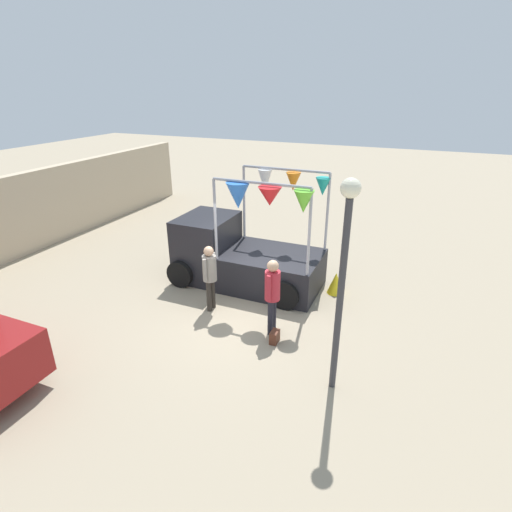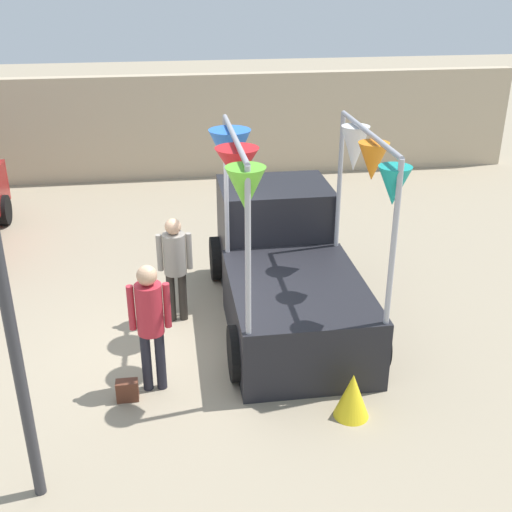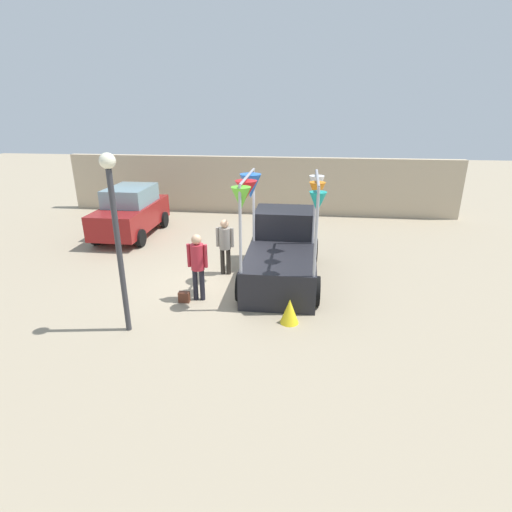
{
  "view_description": "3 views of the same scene",
  "coord_description": "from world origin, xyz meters",
  "px_view_note": "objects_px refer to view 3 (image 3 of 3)",
  "views": [
    {
      "loc": [
        -7.68,
        -3.71,
        5.21
      ],
      "look_at": [
        0.77,
        -0.13,
        1.24
      ],
      "focal_mm": 28.0,
      "sensor_mm": 36.0,
      "label": 1
    },
    {
      "loc": [
        -0.17,
        -8.12,
        5.11
      ],
      "look_at": [
        1.02,
        -0.0,
        1.34
      ],
      "focal_mm": 45.0,
      "sensor_mm": 36.0,
      "label": 2
    },
    {
      "loc": [
        2.15,
        -10.2,
        4.77
      ],
      "look_at": [
        0.97,
        -0.62,
        1.13
      ],
      "focal_mm": 28.0,
      "sensor_mm": 36.0,
      "label": 3
    }
  ],
  "objects_px": {
    "person_vendor": "(225,242)",
    "handbag": "(184,297)",
    "vendor_truck": "(282,248)",
    "folded_kite_bundle_sunflower": "(290,311)",
    "parked_car": "(131,212)",
    "person_customer": "(197,261)",
    "street_lamp": "(115,221)"
  },
  "relations": [
    {
      "from": "person_vendor",
      "to": "handbag",
      "type": "height_order",
      "value": "person_vendor"
    },
    {
      "from": "vendor_truck",
      "to": "folded_kite_bundle_sunflower",
      "type": "height_order",
      "value": "vendor_truck"
    },
    {
      "from": "parked_car",
      "to": "person_vendor",
      "type": "relative_size",
      "value": 2.36
    },
    {
      "from": "vendor_truck",
      "to": "parked_car",
      "type": "xyz_separation_m",
      "value": [
        -6.04,
        3.34,
        0.06
      ]
    },
    {
      "from": "person_customer",
      "to": "folded_kite_bundle_sunflower",
      "type": "bearing_deg",
      "value": -20.98
    },
    {
      "from": "handbag",
      "to": "folded_kite_bundle_sunflower",
      "type": "xyz_separation_m",
      "value": [
        2.75,
        -0.72,
        0.16
      ]
    },
    {
      "from": "person_vendor",
      "to": "street_lamp",
      "type": "xyz_separation_m",
      "value": [
        -1.57,
        -3.43,
        1.54
      ]
    },
    {
      "from": "parked_car",
      "to": "person_customer",
      "type": "xyz_separation_m",
      "value": [
        4.0,
        -5.13,
        0.14
      ]
    },
    {
      "from": "parked_car",
      "to": "person_customer",
      "type": "relative_size",
      "value": 2.24
    },
    {
      "from": "person_vendor",
      "to": "vendor_truck",
      "type": "bearing_deg",
      "value": 1.07
    },
    {
      "from": "vendor_truck",
      "to": "street_lamp",
      "type": "bearing_deg",
      "value": -133.16
    },
    {
      "from": "vendor_truck",
      "to": "street_lamp",
      "type": "height_order",
      "value": "street_lamp"
    },
    {
      "from": "vendor_truck",
      "to": "parked_car",
      "type": "distance_m",
      "value": 6.9
    },
    {
      "from": "handbag",
      "to": "vendor_truck",
      "type": "bearing_deg",
      "value": 39.8
    },
    {
      "from": "person_customer",
      "to": "street_lamp",
      "type": "distance_m",
      "value": 2.54
    },
    {
      "from": "vendor_truck",
      "to": "handbag",
      "type": "relative_size",
      "value": 14.66
    },
    {
      "from": "person_vendor",
      "to": "folded_kite_bundle_sunflower",
      "type": "height_order",
      "value": "person_vendor"
    },
    {
      "from": "vendor_truck",
      "to": "handbag",
      "type": "distance_m",
      "value": 3.2
    },
    {
      "from": "vendor_truck",
      "to": "person_vendor",
      "type": "bearing_deg",
      "value": -178.93
    },
    {
      "from": "folded_kite_bundle_sunflower",
      "to": "person_customer",
      "type": "bearing_deg",
      "value": 159.02
    },
    {
      "from": "vendor_truck",
      "to": "parked_car",
      "type": "bearing_deg",
      "value": 151.05
    },
    {
      "from": "street_lamp",
      "to": "folded_kite_bundle_sunflower",
      "type": "height_order",
      "value": "street_lamp"
    },
    {
      "from": "parked_car",
      "to": "handbag",
      "type": "bearing_deg",
      "value": -55.61
    },
    {
      "from": "person_customer",
      "to": "handbag",
      "type": "xyz_separation_m",
      "value": [
        -0.35,
        -0.2,
        -0.95
      ]
    },
    {
      "from": "person_customer",
      "to": "parked_car",
      "type": "bearing_deg",
      "value": 127.93
    },
    {
      "from": "folded_kite_bundle_sunflower",
      "to": "person_vendor",
      "type": "bearing_deg",
      "value": 127.26
    },
    {
      "from": "person_vendor",
      "to": "folded_kite_bundle_sunflower",
      "type": "distance_m",
      "value": 3.44
    },
    {
      "from": "person_customer",
      "to": "person_vendor",
      "type": "distance_m",
      "value": 1.8
    },
    {
      "from": "vendor_truck",
      "to": "handbag",
      "type": "height_order",
      "value": "vendor_truck"
    },
    {
      "from": "handbag",
      "to": "person_customer",
      "type": "bearing_deg",
      "value": 29.74
    },
    {
      "from": "person_customer",
      "to": "folded_kite_bundle_sunflower",
      "type": "distance_m",
      "value": 2.68
    },
    {
      "from": "vendor_truck",
      "to": "person_vendor",
      "type": "relative_size",
      "value": 2.43
    }
  ]
}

